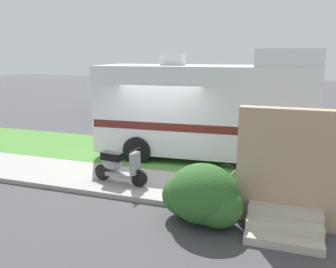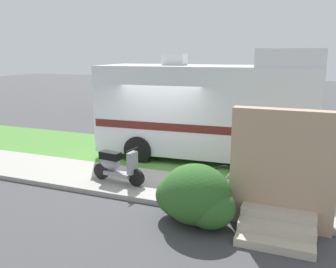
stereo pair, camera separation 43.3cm
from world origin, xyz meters
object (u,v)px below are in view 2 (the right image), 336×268
at_px(pickup_truck_near, 227,111).
at_px(bottle_green, 313,209).
at_px(scooter, 116,165).
at_px(motorhome_rv, 208,109).
at_px(pickup_truck_far, 141,96).
at_px(bicycle, 247,181).

bearing_deg(pickup_truck_near, bottle_green, -65.31).
bearing_deg(pickup_truck_near, scooter, -100.89).
bearing_deg(bottle_green, motorhome_rv, 133.98).
height_order(scooter, pickup_truck_far, pickup_truck_far).
distance_m(motorhome_rv, scooter, 3.73).
height_order(bicycle, pickup_truck_near, pickup_truck_near).
bearing_deg(scooter, bicycle, 5.24).
xyz_separation_m(bicycle, pickup_truck_near, (-1.93, 6.94, 0.48)).
bearing_deg(bicycle, pickup_truck_far, 126.56).
relative_size(motorhome_rv, pickup_truck_far, 1.31).
height_order(motorhome_rv, pickup_truck_near, motorhome_rv).
bearing_deg(pickup_truck_far, motorhome_rv, -51.61).
xyz_separation_m(scooter, pickup_truck_far, (-4.44, 10.78, 0.42)).
bearing_deg(pickup_truck_far, bicycle, -53.44).
height_order(pickup_truck_far, bottle_green, pickup_truck_far).
bearing_deg(motorhome_rv, pickup_truck_near, 92.54).
bearing_deg(scooter, pickup_truck_near, 79.11).
height_order(motorhome_rv, pickup_truck_far, motorhome_rv).
xyz_separation_m(motorhome_rv, pickup_truck_far, (-6.01, 7.58, -0.70)).
distance_m(scooter, pickup_truck_far, 11.66).
bearing_deg(scooter, pickup_truck_far, 112.37).
relative_size(scooter, bicycle, 0.89).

